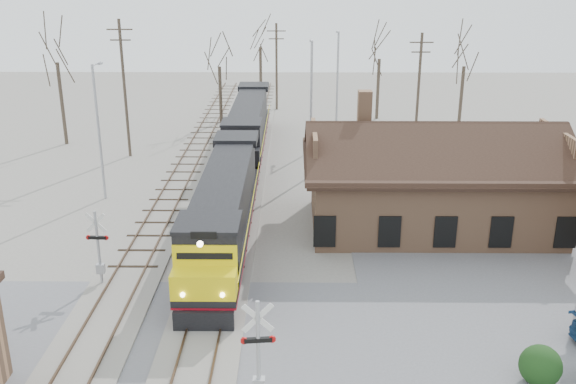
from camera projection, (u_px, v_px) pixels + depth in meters
The scene contains 21 objects.
ground at pixel (204, 332), 27.53m from camera, with size 140.00×140.00×0.00m, color gray.
road at pixel (204, 331), 27.52m from camera, with size 60.00×9.00×0.03m, color slate.
track_main at pixel (235, 206), 41.63m from camera, with size 3.40×90.00×0.24m.
track_siding at pixel (166, 206), 41.68m from camera, with size 3.40×90.00×0.24m.
depot at pixel (432, 188), 37.91m from camera, with size 15.20×9.31×7.90m.
locomotive_lead at pixel (224, 210), 35.08m from camera, with size 2.82×18.87×4.19m.
locomotive_trailing at pixel (248, 126), 53.11m from camera, with size 2.82×18.87×3.96m.
crossbuck_near at pixel (259, 360), 22.17m from camera, with size 1.22×0.32×4.28m.
crossbuck_far at pixel (99, 251), 30.97m from camera, with size 1.11×0.29×3.88m.
hedge_a at pixel (540, 366), 23.87m from camera, with size 1.58×1.58×1.58m, color black.
streetlight_a at pixel (99, 125), 41.66m from camera, with size 0.25×2.04×8.97m.
streetlight_b at pixel (311, 103), 45.93m from camera, with size 0.25×2.04×9.90m.
streetlight_c at pixel (337, 80), 56.67m from camera, with size 0.25×2.04×9.42m.
utility_pole_a at pixel (124, 87), 50.84m from camera, with size 2.00×0.24×10.94m.
utility_pole_b at pixel (277, 65), 68.00m from camera, with size 2.00×0.24×9.10m.
utility_pole_c at pixel (419, 87), 54.88m from camera, with size 2.00×0.24×9.51m.
tree_a at pixel (55, 48), 53.55m from camera, with size 4.72×4.72×11.57m.
tree_b at pixel (219, 57), 61.18m from camera, with size 3.74×3.74×9.16m.
tree_c at pixel (260, 37), 69.66m from camera, with size 4.22×4.22×10.34m.
tree_d at pixel (380, 49), 63.13m from camera, with size 4.02×4.02×9.84m.
tree_e at pixel (465, 55), 58.14m from camera, with size 4.06×4.06×9.95m.
Camera 1 is at (3.84, -23.87, 14.91)m, focal length 40.00 mm.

